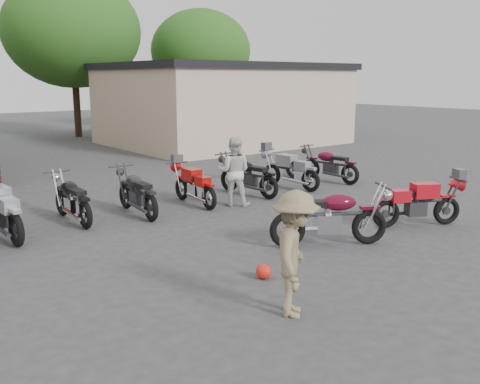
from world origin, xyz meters
TOP-DOWN VIEW (x-y plane):
  - ground at (0.00, 0.00)m, footprint 90.00×90.00m
  - stucco_building at (8.50, 15.00)m, footprint 10.00×8.00m
  - tree_2 at (4.00, 22.00)m, footprint 7.04×7.04m
  - tree_3 at (12.00, 22.00)m, footprint 6.08×6.08m
  - vintage_motorcycle at (0.47, 0.55)m, footprint 2.26×1.71m
  - sportbike at (2.97, 0.34)m, footprint 2.01×1.45m
  - helmet at (-1.63, 0.04)m, footprint 0.27×0.27m
  - person_light at (1.01, 4.28)m, footprint 1.05×1.05m
  - person_tan at (-2.15, -1.20)m, footprint 1.24×1.21m
  - row_bike_1 at (-4.27, 4.95)m, footprint 0.79×2.13m
  - row_bike_2 at (-2.73, 5.25)m, footprint 0.67×1.96m
  - row_bike_3 at (-1.31, 4.96)m, footprint 0.79×2.03m
  - row_bike_4 at (0.29, 4.97)m, footprint 0.70×1.88m
  - row_bike_5 at (2.04, 5.03)m, footprint 0.94×2.09m
  - row_bike_6 at (3.58, 5.00)m, footprint 0.88×2.05m
  - row_bike_7 at (5.22, 4.99)m, footprint 0.88×2.05m

SIDE VIEW (x-z plane):
  - ground at x=0.00m, z-range 0.00..0.00m
  - helmet at x=-1.63m, z-range 0.00..0.24m
  - row_bike_4 at x=0.29m, z-range 0.00..1.08m
  - sportbike at x=2.97m, z-range 0.00..1.12m
  - row_bike_2 at x=-2.73m, z-range 0.00..1.13m
  - row_bike_7 at x=5.22m, z-range 0.00..1.15m
  - row_bike_6 at x=3.58m, z-range 0.00..1.15m
  - row_bike_3 at x=-1.31m, z-range 0.00..1.15m
  - row_bike_5 at x=2.04m, z-range 0.00..1.17m
  - row_bike_1 at x=-4.27m, z-range 0.00..1.22m
  - vintage_motorcycle at x=0.47m, z-range 0.00..1.27m
  - person_tan at x=-2.15m, z-range 0.00..1.70m
  - person_light at x=1.01m, z-range 0.00..1.71m
  - stucco_building at x=8.50m, z-range 0.00..3.50m
  - tree_3 at x=12.00m, z-range 0.00..7.60m
  - tree_2 at x=4.00m, z-range 0.00..8.80m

